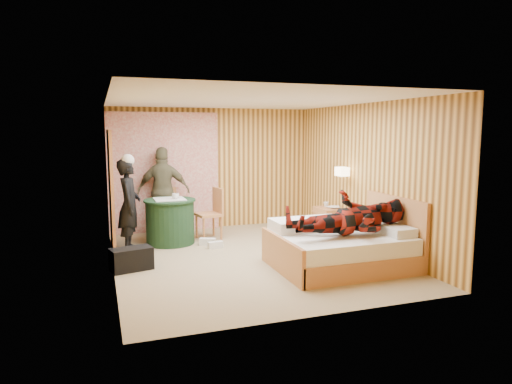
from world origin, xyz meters
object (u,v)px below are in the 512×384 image
object	(u,v)px
wall_lamp	(342,172)
woman_standing	(129,205)
chair_far	(165,208)
chair_near	(213,209)
round_table	(170,221)
man_on_bed	(351,207)
nightstand	(329,222)
bed	(341,247)
duffel_bag	(131,259)
man_at_table	(164,191)

from	to	relation	value
wall_lamp	woman_standing	world-z (taller)	woman_standing
chair_far	chair_near	world-z (taller)	chair_near
wall_lamp	round_table	xyz separation A→B (m)	(-2.99, 0.90, -0.89)
chair_near	man_on_bed	world-z (taller)	man_on_bed
round_table	chair_near	world-z (taller)	chair_near
round_table	man_on_bed	size ratio (longest dim) A/B	0.52
nightstand	round_table	world-z (taller)	round_table
bed	chair_near	size ratio (longest dim) A/B	2.03
round_table	duffel_bag	xyz separation A→B (m)	(-0.78, -1.43, -0.25)
chair_far	man_at_table	world-z (taller)	man_at_table
wall_lamp	man_at_table	distance (m)	3.45
bed	chair_far	world-z (taller)	bed
wall_lamp	man_on_bed	bearing A→B (deg)	-115.60
wall_lamp	nightstand	bearing A→B (deg)	96.40
woman_standing	bed	bearing A→B (deg)	-114.87
wall_lamp	duffel_bag	size ratio (longest dim) A/B	0.44
chair_near	man_at_table	size ratio (longest dim) A/B	0.56
duffel_bag	chair_near	bearing A→B (deg)	30.14
round_table	chair_far	distance (m)	0.74
bed	duffel_bag	bearing A→B (deg)	163.94
nightstand	chair_far	size ratio (longest dim) A/B	0.64
nightstand	duffel_bag	world-z (taller)	nightstand
duffel_bag	man_at_table	world-z (taller)	man_at_table
round_table	man_at_table	size ratio (longest dim) A/B	0.54
wall_lamp	man_on_bed	xyz separation A→B (m)	(-0.77, -1.61, -0.35)
round_table	chair_near	distance (m)	0.85
chair_far	duffel_bag	size ratio (longest dim) A/B	1.59
nightstand	chair_near	world-z (taller)	chair_near
man_on_bed	nightstand	bearing A→B (deg)	69.94
nightstand	man_on_bed	size ratio (longest dim) A/B	0.34
wall_lamp	round_table	distance (m)	3.24
duffel_bag	woman_standing	bearing A→B (deg)	72.72
chair_near	man_on_bed	bearing A→B (deg)	17.61
round_table	duffel_bag	size ratio (longest dim) A/B	1.58
chair_far	man_on_bed	world-z (taller)	man_on_bed
duffel_bag	man_at_table	xyz separation A→B (m)	(0.78, 2.20, 0.70)
bed	round_table	xyz separation A→B (m)	(-2.19, 2.29, 0.11)
chair_near	wall_lamp	bearing A→B (deg)	54.34
wall_lamp	chair_far	world-z (taller)	wall_lamp
duffel_bag	man_at_table	size ratio (longest dim) A/B	0.34
nightstand	chair_near	distance (m)	2.23
chair_far	nightstand	bearing A→B (deg)	-8.63
nightstand	man_at_table	bearing A→B (deg)	156.36
duffel_bag	man_on_bed	size ratio (longest dim) A/B	0.33
man_on_bed	wall_lamp	bearing A→B (deg)	64.40
chair_far	man_on_bed	size ratio (longest dim) A/B	0.53
chair_far	duffel_bag	distance (m)	2.33
nightstand	duffel_bag	size ratio (longest dim) A/B	1.02
man_at_table	duffel_bag	bearing A→B (deg)	85.45
bed	man_on_bed	xyz separation A→B (m)	(0.02, -0.23, 0.65)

